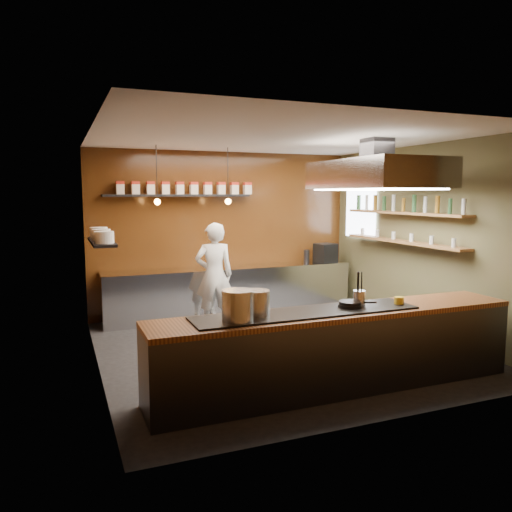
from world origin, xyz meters
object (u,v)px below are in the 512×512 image
stockpot_small (256,303)px  chef (214,275)px  stockpot_large (238,305)px  espresso_machine (325,253)px  extractor_hood (376,174)px

stockpot_small → chef: chef is taller
chef → stockpot_large: bearing=84.1°
espresso_machine → chef: 2.52m
stockpot_large → espresso_machine: espresso_machine is taller
stockpot_large → stockpot_small: 0.31m
stockpot_large → espresso_machine: size_ratio=0.90×
stockpot_large → chef: chef is taller
stockpot_large → extractor_hood: bearing=26.8°
stockpot_small → chef: (0.47, 3.07, -0.20)m
extractor_hood → chef: 3.11m
extractor_hood → stockpot_large: 3.18m
stockpot_small → extractor_hood: bearing=26.4°
extractor_hood → espresso_machine: bearing=75.7°
extractor_hood → espresso_machine: 2.95m
stockpot_small → espresso_machine: (2.91, 3.64, 0.01)m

